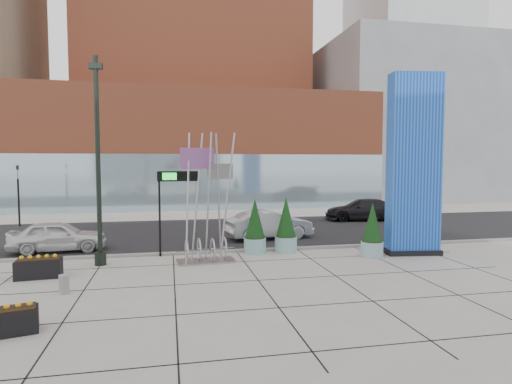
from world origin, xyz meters
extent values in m
plane|color=#9E9991|center=(0.00, 0.00, 0.00)|extent=(160.00, 160.00, 0.00)
cube|color=black|center=(0.00, 10.00, 0.01)|extent=(80.00, 12.00, 0.02)
cube|color=gray|center=(0.00, 4.00, 0.06)|extent=(80.00, 0.30, 0.12)
cube|color=#A94E31|center=(1.00, 27.00, 5.50)|extent=(34.00, 10.00, 11.00)
cube|color=#8CA5B2|center=(1.00, 22.20, 2.50)|extent=(34.00, 0.60, 5.00)
cube|color=slate|center=(26.00, 32.00, 9.00)|extent=(20.00, 18.00, 18.00)
cube|color=#B2B7BC|center=(36.00, 48.00, 27.50)|extent=(16.00, 16.00, 55.00)
cube|color=#0C32C1|center=(9.00, 2.00, 4.18)|extent=(2.42, 1.22, 8.36)
cube|color=black|center=(9.00, 2.00, 0.12)|extent=(2.63, 1.43, 0.23)
cylinder|color=black|center=(-5.00, 2.61, 4.31)|extent=(0.19, 0.19, 8.63)
cylinder|color=black|center=(-5.00, 2.61, 0.27)|extent=(0.47, 0.47, 0.54)
cube|color=black|center=(-5.00, 2.61, 8.19)|extent=(0.55, 0.27, 0.24)
cube|color=#A3A4A7|center=(-0.62, 2.31, 0.03)|extent=(2.54, 1.40, 0.07)
cylinder|color=#A3A4A7|center=(-1.40, 2.08, 2.79)|extent=(0.08, 0.08, 5.58)
cylinder|color=#A3A4A7|center=(-0.96, 2.47, 2.79)|extent=(0.08, 0.08, 5.58)
cylinder|color=#A3A4A7|center=(-0.51, 2.20, 2.79)|extent=(0.08, 0.08, 5.58)
cylinder|color=#A3A4A7|center=(-0.01, 2.53, 2.79)|extent=(0.08, 0.08, 5.58)
cylinder|color=#A3A4A7|center=(0.27, 2.03, 2.79)|extent=(0.08, 0.08, 5.58)
torus|color=#A3A4A7|center=(-1.46, 2.20, 0.54)|extent=(0.15, 1.02, 1.02)
torus|color=#A3A4A7|center=(-0.90, 2.42, 0.54)|extent=(0.15, 1.02, 1.02)
torus|color=#A3A4A7|center=(-0.34, 2.20, 0.54)|extent=(0.15, 1.02, 1.02)
torus|color=#A3A4A7|center=(0.21, 2.42, 0.54)|extent=(0.15, 1.02, 1.02)
cube|color=red|center=(-0.96, 2.31, 4.46)|extent=(1.44, 0.29, 0.89)
cube|color=#A3A4A7|center=(0.05, 2.42, 3.91)|extent=(1.12, 0.09, 0.67)
cylinder|color=gray|center=(-5.56, -1.26, 0.31)|extent=(0.32, 0.32, 0.62)
cylinder|color=black|center=(-2.58, 3.80, 1.92)|extent=(0.09, 0.09, 3.84)
cube|color=black|center=(-1.76, 3.80, 3.66)|extent=(1.83, 0.22, 0.46)
cube|color=#19D833|center=(-2.12, 3.70, 3.66)|extent=(0.64, 0.04, 0.32)
cylinder|color=#88B3B7|center=(6.88, 1.80, 0.35)|extent=(0.99, 0.99, 0.70)
cylinder|color=black|center=(6.88, 1.80, 0.70)|extent=(0.92, 0.92, 0.06)
cone|color=black|center=(6.88, 1.80, 1.59)|extent=(0.90, 0.90, 1.79)
cylinder|color=#88B3B7|center=(3.31, 3.60, 0.37)|extent=(1.05, 1.05, 0.74)
cylinder|color=black|center=(3.31, 3.60, 0.74)|extent=(0.97, 0.97, 0.06)
cone|color=black|center=(3.31, 3.60, 1.69)|extent=(0.95, 0.95, 1.90)
cylinder|color=#88B3B7|center=(1.80, 3.60, 0.36)|extent=(1.04, 1.04, 0.73)
cylinder|color=black|center=(1.80, 3.60, 0.73)|extent=(0.96, 0.96, 0.06)
cone|color=black|center=(1.80, 3.60, 1.67)|extent=(0.94, 0.94, 1.88)
cube|color=black|center=(-6.94, 1.00, 0.34)|extent=(1.64, 0.93, 0.68)
cube|color=black|center=(-6.94, 1.00, 0.70)|extent=(1.52, 0.81, 0.07)
cube|color=black|center=(-6.16, -4.50, 0.30)|extent=(1.53, 1.03, 0.60)
cube|color=black|center=(-6.16, -4.50, 0.62)|extent=(1.41, 0.91, 0.06)
imported|color=white|center=(-7.40, 5.80, 0.74)|extent=(4.47, 2.06, 1.48)
imported|color=#ABAEB3|center=(3.34, 7.15, 0.80)|extent=(5.05, 2.49, 1.59)
imported|color=black|center=(11.81, 13.21, 0.78)|extent=(5.64, 2.84, 1.57)
cylinder|color=black|center=(-12.00, 15.00, 1.60)|extent=(0.12, 0.12, 3.20)
imported|color=black|center=(-12.00, 15.00, 3.65)|extent=(0.15, 0.18, 0.90)
camera|label=1|loc=(-2.14, -15.98, 4.31)|focal=30.00mm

